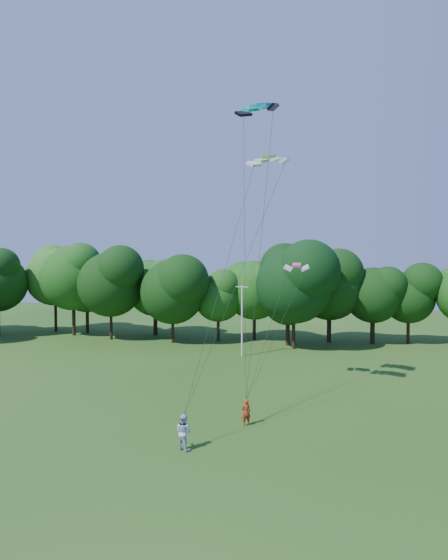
# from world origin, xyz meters

# --- Properties ---
(ground) EXTENTS (160.00, 160.00, 0.00)m
(ground) POSITION_xyz_m (0.00, 0.00, 0.00)
(ground) COLOR #1E4A14
(ground) RESTS_ON ground
(utility_pole) EXTENTS (1.45, 0.62, 7.62)m
(utility_pole) POSITION_xyz_m (-2.27, 27.32, 3.93)
(utility_pole) COLOR beige
(utility_pole) RESTS_ON ground
(kite_flyer_left) EXTENTS (0.70, 0.62, 1.60)m
(kite_flyer_left) POSITION_xyz_m (1.28, 7.60, 0.80)
(kite_flyer_left) COLOR #AF2D16
(kite_flyer_left) RESTS_ON ground
(kite_flyer_right) EXTENTS (1.15, 1.06, 1.89)m
(kite_flyer_right) POSITION_xyz_m (-1.42, 3.47, 0.95)
(kite_flyer_right) COLOR #AEC3F2
(kite_flyer_right) RESTS_ON ground
(kite_teal) EXTENTS (3.22, 2.31, 0.61)m
(kite_teal) POSITION_xyz_m (1.39, 12.05, 20.87)
(kite_teal) COLOR #05A2AB
(kite_teal) RESTS_ON ground
(kite_green) EXTENTS (3.08, 1.99, 0.50)m
(kite_green) POSITION_xyz_m (2.21, 11.66, 17.17)
(kite_green) COLOR green
(kite_green) RESTS_ON ground
(kite_pink) EXTENTS (2.04, 1.00, 0.38)m
(kite_pink) POSITION_xyz_m (3.87, 17.39, 9.77)
(kite_pink) COLOR #E74079
(kite_pink) RESTS_ON ground
(tree_back_west) EXTENTS (8.08, 8.08, 11.75)m
(tree_back_west) POSITION_xyz_m (-26.56, 38.38, 7.34)
(tree_back_west) COLOR black
(tree_back_west) RESTS_ON ground
(tree_back_center) EXTENTS (9.72, 9.72, 14.14)m
(tree_back_center) POSITION_xyz_m (2.94, 32.48, 8.83)
(tree_back_center) COLOR #312113
(tree_back_center) RESTS_ON ground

